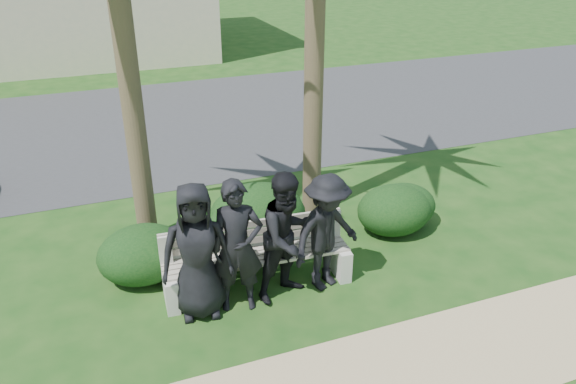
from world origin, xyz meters
name	(u,v)px	position (x,y,z in m)	size (l,w,h in m)	color
ground	(274,302)	(0.00, 0.00, 0.00)	(160.00, 160.00, 0.00)	#163F12
asphalt_street	(170,124)	(0.00, 8.00, 0.00)	(160.00, 8.00, 0.01)	#2D2D30
park_bench	(257,261)	(-0.09, 0.46, 0.42)	(2.67, 0.77, 0.92)	gray
man_a	(197,251)	(-0.98, 0.17, 0.94)	(0.92, 0.60, 1.88)	black
man_b	(237,247)	(-0.46, 0.10, 0.93)	(0.68, 0.45, 1.87)	black
man_c	(288,236)	(0.25, 0.13, 0.92)	(0.90, 0.70, 1.85)	black
man_d	(326,233)	(0.82, 0.13, 0.86)	(1.12, 0.64, 1.73)	black
hedge_b	(143,253)	(-1.57, 1.24, 0.42)	(1.30, 1.07, 0.85)	black
hedge_c	(242,233)	(-0.06, 1.27, 0.43)	(1.31, 1.08, 0.85)	black
hedge_d	(257,214)	(0.29, 1.60, 0.52)	(1.58, 1.31, 1.03)	black
hedge_e	(402,205)	(2.77, 1.27, 0.38)	(1.17, 0.96, 0.76)	black
hedge_f	(394,209)	(2.54, 1.15, 0.42)	(1.27, 1.05, 0.83)	black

